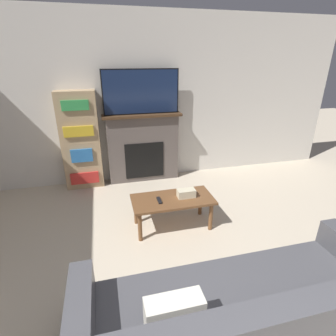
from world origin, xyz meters
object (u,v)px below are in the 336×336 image
tv (141,92)px  couch (243,322)px  coffee_table (173,202)px  fireplace (143,148)px  bookshelf (81,141)px

tv → couch: 3.36m
tv → coffee_table: 1.90m
couch → coffee_table: 1.62m
tv → couch: size_ratio=0.52×
fireplace → coffee_table: (0.12, -1.52, -0.24)m
fireplace → bookshelf: bearing=-178.7°
fireplace → coffee_table: size_ratio=1.29×
coffee_table → fireplace: bearing=94.3°
coffee_table → tv: bearing=94.4°
fireplace → tv: size_ratio=1.07×
fireplace → coffee_table: fireplace is taller
coffee_table → bookshelf: bearing=126.7°
fireplace → bookshelf: bookshelf is taller
tv → bookshelf: tv is taller
bookshelf → tv: bearing=0.1°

